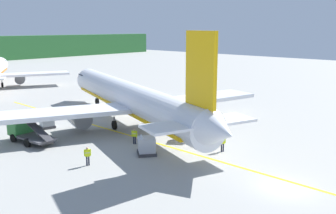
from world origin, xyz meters
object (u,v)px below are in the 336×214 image
service_truck_fuel (26,131)px  cargo_container_near (146,146)px  cargo_container_mid (189,131)px  crew_marshaller (134,135)px  airliner_foreground (131,99)px  crew_loader_left (223,142)px  crew_loader_right (88,155)px  cargo_container_far (47,121)px

service_truck_fuel → cargo_container_near: 14.05m
cargo_container_mid → crew_marshaller: size_ratio=1.48×
airliner_foreground → crew_marshaller: airliner_foreground is taller
cargo_container_near → crew_loader_left: bearing=-40.5°
airliner_foreground → cargo_container_near: size_ratio=16.08×
cargo_container_near → crew_loader_right: cargo_container_near is taller
service_truck_fuel → cargo_container_mid: service_truck_fuel is taller
airliner_foreground → cargo_container_far: 10.67m
airliner_foreground → service_truck_fuel: size_ratio=6.16×
crew_loader_right → crew_marshaller: bearing=13.1°
crew_loader_left → crew_loader_right: bearing=149.8°
crew_marshaller → service_truck_fuel: bearing=128.0°
service_truck_fuel → crew_loader_right: bearing=-88.9°
crew_marshaller → crew_loader_left: 9.34m
crew_marshaller → crew_loader_right: bearing=-166.9°
cargo_container_mid → service_truck_fuel: bearing=135.1°
cargo_container_near → crew_loader_left: size_ratio=1.48×
crew_loader_left → airliner_foreground: bearing=87.1°
airliner_foreground → crew_loader_left: size_ratio=23.83×
airliner_foreground → crew_loader_left: airliner_foreground is taller
cargo_container_near → crew_loader_right: size_ratio=1.45×
service_truck_fuel → cargo_container_far: bearing=37.6°
airliner_foreground → cargo_container_near: 11.80m
crew_loader_left → cargo_container_near: bearing=139.5°
cargo_container_near → cargo_container_mid: 6.74m
service_truck_fuel → crew_loader_right: 11.05m
crew_loader_right → cargo_container_far: bearing=73.9°
cargo_container_mid → crew_marshaller: bearing=148.9°
airliner_foreground → crew_loader_right: bearing=-147.3°
service_truck_fuel → crew_loader_right: service_truck_fuel is taller
airliner_foreground → cargo_container_far: airliner_foreground is taller
crew_loader_right → cargo_container_near: bearing=-16.9°
cargo_container_far → crew_marshaller: size_ratio=1.18×
service_truck_fuel → cargo_container_near: size_ratio=2.61×
cargo_container_near → cargo_container_far: (-1.47, 16.15, 0.01)m
crew_loader_left → crew_loader_right: 13.21m
crew_loader_left → crew_loader_right: (-11.42, 6.65, 0.02)m
service_truck_fuel → cargo_container_near: (5.86, -12.76, -0.31)m
cargo_container_near → crew_loader_right: 5.90m
service_truck_fuel → crew_marshaller: bearing=-52.0°
cargo_container_near → cargo_container_far: 16.22m
cargo_container_near → crew_marshaller: cargo_container_near is taller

